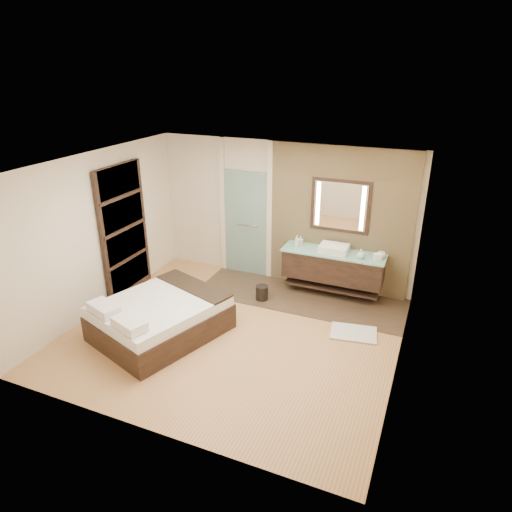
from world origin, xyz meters
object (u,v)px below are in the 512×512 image
at_px(mirror_unit, 340,206).
at_px(waste_bin, 262,293).
at_px(bed, 160,317).
at_px(vanity, 333,266).

relative_size(mirror_unit, waste_bin, 3.80).
height_order(bed, waste_bin, bed).
bearing_deg(waste_bin, vanity, 31.91).
distance_m(vanity, waste_bin, 1.38).
bearing_deg(waste_bin, bed, -122.32).
bearing_deg(bed, vanity, 66.38).
xyz_separation_m(vanity, bed, (-2.16, -2.36, -0.28)).
distance_m(bed, waste_bin, 1.98).
xyz_separation_m(mirror_unit, waste_bin, (-1.11, -0.93, -1.51)).
relative_size(mirror_unit, bed, 0.47).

